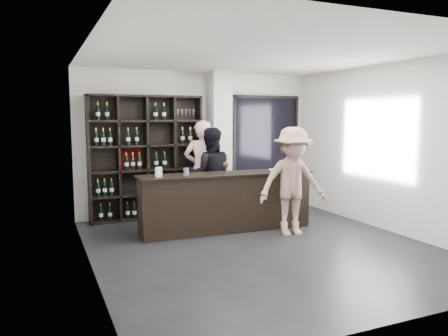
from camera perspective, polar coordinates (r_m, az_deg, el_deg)
name	(u,v)px	position (r m, az deg, el deg)	size (l,w,h in m)	color
floor	(261,247)	(6.85, 4.79, -10.22)	(5.00, 5.50, 0.01)	black
wine_shelf	(146,158)	(8.60, -10.10, 1.34)	(2.20, 0.35, 2.40)	black
structural_column	(219,143)	(8.96, -0.60, 3.26)	(0.40, 0.40, 2.90)	silver
glass_panel	(266,144)	(9.68, 5.47, 3.18)	(1.60, 0.08, 2.10)	black
tasting_counter	(226,202)	(7.65, 0.30, -4.43)	(3.09, 0.64, 1.02)	black
taster_pink	(202,170)	(8.52, -2.87, -0.23)	(0.70, 0.46, 1.92)	#FFC1BF
taster_black	(210,175)	(8.27, -1.81, -0.89)	(0.87, 0.68, 1.79)	black
customer	(293,182)	(7.39, 8.94, -1.75)	(1.18, 0.68, 1.82)	#A07B69
wine_glass	(226,167)	(7.54, 0.20, 0.17)	(0.09, 0.09, 0.23)	white
spit_cup	(186,172)	(7.30, -4.96, -0.47)	(0.09, 0.09, 0.12)	#9DB4BE
napkin_stack	(273,169)	(8.06, 6.37, -0.19)	(0.11, 0.11, 0.02)	white
card_stand	(159,172)	(7.14, -8.54, -0.54)	(0.11, 0.05, 0.16)	white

